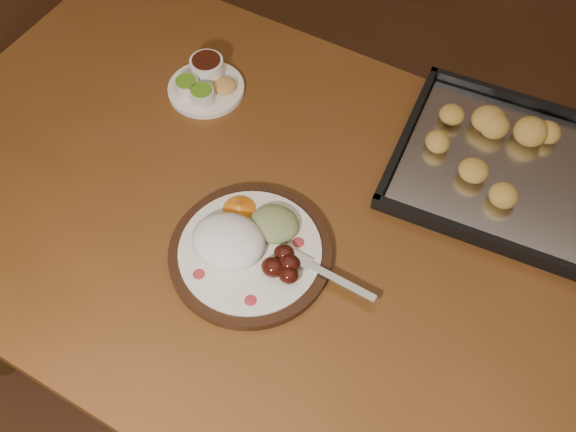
% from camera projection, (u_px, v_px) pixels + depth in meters
% --- Properties ---
extents(ground, '(4.00, 4.00, 0.00)m').
position_uv_depth(ground, '(322.00, 328.00, 1.84)').
color(ground, '#552D1D').
rests_on(ground, ground).
extents(dining_table, '(1.60, 1.08, 0.75)m').
position_uv_depth(dining_table, '(286.00, 246.00, 1.24)').
color(dining_table, brown).
rests_on(dining_table, ground).
extents(dinner_plate, '(0.37, 0.28, 0.07)m').
position_uv_depth(dinner_plate, '(247.00, 246.00, 1.10)').
color(dinner_plate, black).
rests_on(dinner_plate, dining_table).
extents(condiment_saucer, '(0.16, 0.16, 0.05)m').
position_uv_depth(condiment_saucer, '(205.00, 83.00, 1.31)').
color(condiment_saucer, white).
rests_on(condiment_saucer, dining_table).
extents(baking_tray, '(0.50, 0.38, 0.05)m').
position_uv_depth(baking_tray, '(530.00, 175.00, 1.19)').
color(baking_tray, black).
rests_on(baking_tray, dining_table).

